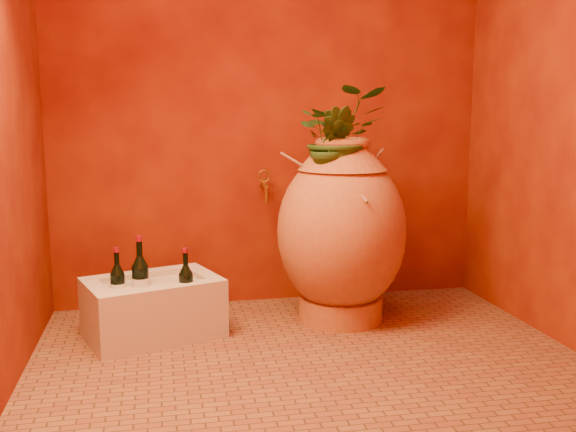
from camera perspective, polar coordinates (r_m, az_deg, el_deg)
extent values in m
plane|color=brown|center=(2.97, 2.00, -12.77)|extent=(2.50, 2.50, 0.00)
cube|color=#610E05|center=(3.74, -1.54, 11.33)|extent=(2.50, 0.02, 2.50)
cube|color=#610E05|center=(3.29, 24.26, 10.81)|extent=(0.02, 2.00, 2.50)
cylinder|color=#B16C32|center=(3.52, 4.68, -8.13)|extent=(0.54, 0.54, 0.13)
ellipsoid|color=#B16C32|center=(3.42, 4.77, -1.43)|extent=(0.83, 0.83, 0.86)
cone|color=#B16C32|center=(3.37, 4.86, 5.22)|extent=(0.57, 0.57, 0.13)
torus|color=#B16C32|center=(3.36, 4.88, 6.49)|extent=(0.35, 0.35, 0.05)
cylinder|color=olive|center=(3.31, 3.75, 3.06)|extent=(0.50, 0.17, 0.31)
cylinder|color=olive|center=(3.26, 5.10, 3.60)|extent=(0.11, 0.43, 0.23)
cylinder|color=olive|center=(3.33, 6.89, 4.02)|extent=(0.29, 0.27, 0.22)
cube|color=#BCB09C|center=(3.31, -11.90, -8.20)|extent=(0.74, 0.61, 0.27)
cube|color=#BCB09C|center=(3.44, -11.97, -4.99)|extent=(0.63, 0.28, 0.03)
cube|color=#BCB09C|center=(3.10, -12.01, -6.55)|extent=(0.63, 0.28, 0.03)
cube|color=#BCB09C|center=(3.29, -16.82, -5.86)|extent=(0.16, 0.28, 0.03)
cube|color=#BCB09C|center=(3.28, -7.14, -5.56)|extent=(0.16, 0.28, 0.03)
cylinder|color=black|center=(3.27, -12.95, -6.12)|extent=(0.08, 0.08, 0.20)
cone|color=black|center=(3.24, -13.04, -3.96)|extent=(0.08, 0.08, 0.05)
cylinder|color=black|center=(3.22, -13.08, -2.82)|extent=(0.03, 0.03, 0.08)
cylinder|color=maroon|center=(3.21, -13.11, -1.96)|extent=(0.03, 0.03, 0.03)
cylinder|color=silver|center=(3.27, -12.95, -6.12)|extent=(0.09, 0.09, 0.09)
cylinder|color=black|center=(3.20, -9.03, -6.61)|extent=(0.07, 0.07, 0.17)
cone|color=black|center=(3.17, -9.08, -4.75)|extent=(0.07, 0.07, 0.05)
cylinder|color=black|center=(3.16, -9.11, -3.77)|extent=(0.02, 0.02, 0.07)
cylinder|color=maroon|center=(3.15, -9.13, -3.03)|extent=(0.03, 0.03, 0.02)
cylinder|color=silver|center=(3.20, -9.03, -6.61)|extent=(0.07, 0.07, 0.07)
cylinder|color=black|center=(3.28, -14.87, -6.42)|extent=(0.07, 0.07, 0.17)
cone|color=black|center=(3.25, -14.95, -4.60)|extent=(0.07, 0.07, 0.05)
cylinder|color=black|center=(3.24, -14.99, -3.64)|extent=(0.02, 0.02, 0.07)
cylinder|color=maroon|center=(3.23, -15.02, -2.92)|extent=(0.03, 0.03, 0.02)
cylinder|color=silver|center=(3.28, -14.87, -6.42)|extent=(0.07, 0.07, 0.07)
cylinder|color=olive|center=(3.68, -2.14, 2.71)|extent=(0.03, 0.15, 0.03)
cylinder|color=olive|center=(3.61, -1.94, 1.88)|extent=(0.02, 0.02, 0.09)
torus|color=olive|center=(3.67, -2.15, 3.55)|extent=(0.08, 0.01, 0.08)
cylinder|color=olive|center=(3.67, -2.15, 3.13)|extent=(0.01, 0.01, 0.05)
imported|color=#234719|center=(3.35, 4.60, 7.05)|extent=(0.47, 0.41, 0.51)
imported|color=#234719|center=(3.26, 3.98, 6.19)|extent=(0.28, 0.26, 0.40)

